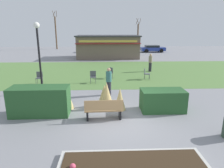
{
  "coord_description": "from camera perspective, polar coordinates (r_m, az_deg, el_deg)",
  "views": [
    {
      "loc": [
        -0.77,
        -8.03,
        3.92
      ],
      "look_at": [
        -0.31,
        2.83,
        0.98
      ],
      "focal_mm": 32.6,
      "sensor_mm": 36.0,
      "label": 1
    }
  ],
  "objects": [
    {
      "name": "lawn_patch",
      "position": [
        19.41,
        -0.08,
        3.5
      ],
      "size": [
        36.0,
        12.0,
        0.01
      ],
      "primitive_type": "cube",
      "color": "#5B8442",
      "rests_on": "ground_plane"
    },
    {
      "name": "cafe_chair_center",
      "position": [
        16.64,
        -0.51,
        3.38
      ],
      "size": [
        0.6,
        0.6,
        0.89
      ],
      "color": "#4C5156",
      "rests_on": "ground_plane"
    },
    {
      "name": "person_standing",
      "position": [
        19.7,
        10.7,
        5.95
      ],
      "size": [
        0.34,
        0.34,
        1.69
      ],
      "rotation": [
        0.0,
        0.0,
        4.52
      ],
      "color": "#23232D",
      "rests_on": "ground_plane"
    },
    {
      "name": "parked_car_east_slot",
      "position": [
        36.9,
        11.31,
        9.77
      ],
      "size": [
        4.23,
        2.12,
        1.2
      ],
      "color": "navy",
      "rests_on": "ground_plane"
    },
    {
      "name": "lamppost_mid",
      "position": [
        13.09,
        -19.86,
        8.97
      ],
      "size": [
        0.36,
        0.36,
        4.32
      ],
      "color": "black",
      "rests_on": "ground_plane"
    },
    {
      "name": "park_bench",
      "position": [
        9.08,
        -2.32,
        -7.12
      ],
      "size": [
        1.72,
        0.59,
        0.95
      ],
      "color": "tan",
      "rests_on": "ground_plane"
    },
    {
      "name": "food_kiosk",
      "position": [
        29.09,
        -1.18,
        10.48
      ],
      "size": [
        8.68,
        5.14,
        3.09
      ],
      "color": "#6B5B4C",
      "rests_on": "ground_plane"
    },
    {
      "name": "cafe_chair_east",
      "position": [
        15.31,
        -5.34,
        2.28
      ],
      "size": [
        0.46,
        0.46,
        0.89
      ],
      "color": "#4C5156",
      "rests_on": "ground_plane"
    },
    {
      "name": "ornamental_grass_behind_left",
      "position": [
        10.13,
        2.24,
        -4.24
      ],
      "size": [
        0.58,
        0.58,
        1.12
      ],
      "primitive_type": "cone",
      "color": "tan",
      "rests_on": "ground_plane"
    },
    {
      "name": "cafe_chair_north",
      "position": [
        15.92,
        -19.7,
        1.95
      ],
      "size": [
        0.45,
        0.45,
        0.89
      ],
      "color": "#4C5156",
      "rests_on": "ground_plane"
    },
    {
      "name": "hedge_right",
      "position": [
        10.34,
        13.99,
        -4.46
      ],
      "size": [
        2.12,
        1.1,
        1.06
      ],
      "primitive_type": "cube",
      "color": "#28562B",
      "rests_on": "ground_plane"
    },
    {
      "name": "parked_car_west_slot",
      "position": [
        35.93,
        -5.33,
        9.85
      ],
      "size": [
        4.31,
        2.27,
        1.2
      ],
      "color": "#B7BABF",
      "rests_on": "ground_plane"
    },
    {
      "name": "ground_plane",
      "position": [
        8.97,
        2.82,
        -10.78
      ],
      "size": [
        80.0,
        80.0,
        0.0
      ],
      "primitive_type": "plane",
      "color": "gray"
    },
    {
      "name": "tree_right_bg",
      "position": [
        43.09,
        -15.47,
        13.81
      ],
      "size": [
        0.91,
        0.96,
        7.35
      ],
      "color": "brown",
      "rests_on": "ground_plane"
    },
    {
      "name": "parked_car_center_slot",
      "position": [
        36.02,
        2.8,
        9.91
      ],
      "size": [
        4.35,
        2.35,
        1.2
      ],
      "color": "#2D6638",
      "rests_on": "ground_plane"
    },
    {
      "name": "person_strolling",
      "position": [
        12.31,
        -0.91,
        0.76
      ],
      "size": [
        0.34,
        0.34,
        1.69
      ],
      "rotation": [
        0.0,
        0.0,
        2.09
      ],
      "color": "#23232D",
      "rests_on": "ground_plane"
    },
    {
      "name": "tree_left_bg",
      "position": [
        40.82,
        7.26,
        13.16
      ],
      "size": [
        0.91,
        0.96,
        5.91
      ],
      "color": "brown",
      "rests_on": "ground_plane"
    },
    {
      "name": "ornamental_grass_behind_center",
      "position": [
        10.66,
        -2.14,
        -3.19
      ],
      "size": [
        0.78,
        0.78,
        1.14
      ],
      "primitive_type": "cone",
      "color": "tan",
      "rests_on": "ground_plane"
    },
    {
      "name": "ornamental_grass_behind_right",
      "position": [
        10.52,
        -12.49,
        -3.85
      ],
      "size": [
        0.65,
        0.65,
        1.12
      ],
      "primitive_type": "cone",
      "color": "tan",
      "rests_on": "ground_plane"
    },
    {
      "name": "hedge_left",
      "position": [
        10.09,
        -19.53,
        -4.5
      ],
      "size": [
        2.69,
        1.1,
        1.36
      ],
      "primitive_type": "cube",
      "color": "#28562B",
      "rests_on": "ground_plane"
    },
    {
      "name": "ornamental_grass_behind_far",
      "position": [
        10.32,
        -1.54,
        -3.15
      ],
      "size": [
        0.76,
        0.76,
        1.36
      ],
      "primitive_type": "cone",
      "color": "tan",
      "rests_on": "ground_plane"
    },
    {
      "name": "cafe_chair_west",
      "position": [
        16.53,
        9.5,
        3.09
      ],
      "size": [
        0.56,
        0.56,
        0.89
      ],
      "color": "#4C5156",
      "rests_on": "ground_plane"
    }
  ]
}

